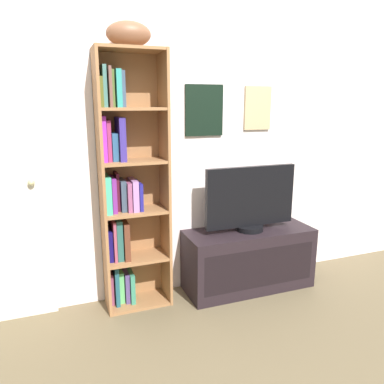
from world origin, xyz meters
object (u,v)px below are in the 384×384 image
(football, at_px, (129,34))
(television, at_px, (251,199))
(bookshelf, at_px, (126,189))
(tv_stand, at_px, (248,259))

(football, xyz_separation_m, television, (0.91, -0.07, -1.18))
(bookshelf, xyz_separation_m, football, (0.05, -0.03, 1.04))
(bookshelf, height_order, television, bookshelf)
(football, relative_size, tv_stand, 0.28)
(television, bearing_deg, tv_stand, -90.00)
(tv_stand, bearing_deg, bookshelf, 174.32)
(bookshelf, relative_size, television, 2.44)
(tv_stand, height_order, television, television)
(tv_stand, xyz_separation_m, television, (-0.00, 0.00, 0.51))
(tv_stand, bearing_deg, football, 175.78)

